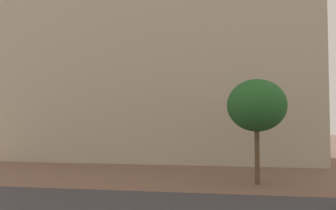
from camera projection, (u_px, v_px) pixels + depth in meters
name	position (u px, v px, depth m)	size (l,w,h in m)	color
landmark_building	(166.00, 45.00, 29.53)	(26.27, 11.17, 35.34)	#B2A893
tree_curb_far	(257.00, 106.00, 16.91)	(3.15, 3.15, 5.65)	brown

